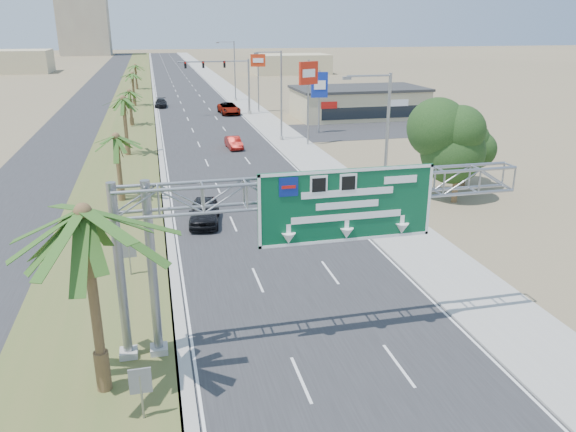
# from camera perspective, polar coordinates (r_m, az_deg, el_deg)

# --- Properties ---
(road) EXTENTS (12.00, 300.00, 0.02)m
(road) POSITION_cam_1_polar(r_m,az_deg,el_deg) (121.40, -10.48, 12.63)
(road) COLOR #28282B
(road) RESTS_ON ground
(sidewalk_right) EXTENTS (4.00, 300.00, 0.10)m
(sidewalk_right) POSITION_cam_1_polar(r_m,az_deg,el_deg) (122.16, -6.41, 12.87)
(sidewalk_right) COLOR #9E9B93
(sidewalk_right) RESTS_ON ground
(median_grass) EXTENTS (7.00, 300.00, 0.12)m
(median_grass) POSITION_cam_1_polar(r_m,az_deg,el_deg) (121.26, -15.31, 12.30)
(median_grass) COLOR #4F602A
(median_grass) RESTS_ON ground
(opposing_road) EXTENTS (8.00, 300.00, 0.02)m
(opposing_road) POSITION_cam_1_polar(r_m,az_deg,el_deg) (121.65, -18.67, 11.98)
(opposing_road) COLOR #28282B
(opposing_road) RESTS_ON ground
(sign_gantry) EXTENTS (16.75, 1.24, 7.50)m
(sign_gantry) POSITION_cam_1_polar(r_m,az_deg,el_deg) (22.29, 1.86, 1.24)
(sign_gantry) COLOR gray
(sign_gantry) RESTS_ON ground
(palm_near) EXTENTS (5.70, 5.70, 8.35)m
(palm_near) POSITION_cam_1_polar(r_m,az_deg,el_deg) (19.62, -20.10, 0.24)
(palm_near) COLOR brown
(palm_near) RESTS_ON ground
(palm_row_b) EXTENTS (3.99, 3.99, 5.95)m
(palm_row_b) POSITION_cam_1_polar(r_m,az_deg,el_deg) (43.36, -17.08, 7.60)
(palm_row_b) COLOR brown
(palm_row_b) RESTS_ON ground
(palm_row_c) EXTENTS (3.99, 3.99, 6.75)m
(palm_row_c) POSITION_cam_1_polar(r_m,az_deg,el_deg) (59.04, -16.40, 11.26)
(palm_row_c) COLOR brown
(palm_row_c) RESTS_ON ground
(palm_row_d) EXTENTS (3.99, 3.99, 5.45)m
(palm_row_d) POSITION_cam_1_polar(r_m,az_deg,el_deg) (77.05, -15.82, 12.02)
(palm_row_d) COLOR brown
(palm_row_d) RESTS_ON ground
(palm_row_e) EXTENTS (3.99, 3.99, 6.15)m
(palm_row_e) POSITION_cam_1_polar(r_m,az_deg,el_deg) (95.89, -15.55, 13.69)
(palm_row_e) COLOR brown
(palm_row_e) RESTS_ON ground
(palm_row_f) EXTENTS (3.99, 3.99, 5.75)m
(palm_row_f) POSITION_cam_1_polar(r_m,az_deg,el_deg) (120.84, -15.26, 14.50)
(palm_row_f) COLOR brown
(palm_row_f) RESTS_ON ground
(streetlight_near) EXTENTS (3.27, 0.44, 10.00)m
(streetlight_near) POSITION_cam_1_polar(r_m,az_deg,el_deg) (36.35, 9.62, 5.77)
(streetlight_near) COLOR gray
(streetlight_near) RESTS_ON ground
(streetlight_mid) EXTENTS (3.27, 0.44, 10.00)m
(streetlight_mid) POSITION_cam_1_polar(r_m,az_deg,el_deg) (64.60, -0.86, 11.75)
(streetlight_mid) COLOR gray
(streetlight_mid) RESTS_ON ground
(streetlight_far) EXTENTS (3.27, 0.44, 10.00)m
(streetlight_far) POSITION_cam_1_polar(r_m,az_deg,el_deg) (99.86, -5.53, 14.23)
(streetlight_far) COLOR gray
(streetlight_far) RESTS_ON ground
(signal_mast) EXTENTS (10.28, 0.71, 8.00)m
(signal_mast) POSITION_cam_1_polar(r_m,az_deg,el_deg) (83.74, -5.40, 13.44)
(signal_mast) COLOR gray
(signal_mast) RESTS_ON ground
(store_building) EXTENTS (18.00, 10.00, 4.00)m
(store_building) POSITION_cam_1_polar(r_m,az_deg,el_deg) (82.46, 7.17, 11.30)
(store_building) COLOR #C9B688
(store_building) RESTS_ON ground
(oak_near) EXTENTS (4.50, 4.50, 6.80)m
(oak_near) POSITION_cam_1_polar(r_m,az_deg,el_deg) (43.30, 17.05, 7.09)
(oak_near) COLOR brown
(oak_near) RESTS_ON ground
(oak_far) EXTENTS (3.50, 3.50, 5.60)m
(oak_far) POSITION_cam_1_polar(r_m,az_deg,el_deg) (48.32, 17.72, 7.33)
(oak_far) COLOR brown
(oak_far) RESTS_ON ground
(median_signback_a) EXTENTS (0.75, 0.08, 2.08)m
(median_signback_a) POSITION_cam_1_polar(r_m,az_deg,el_deg) (20.11, -14.74, -16.25)
(median_signback_a) COLOR gray
(median_signback_a) RESTS_ON ground
(median_signback_b) EXTENTS (0.75, 0.08, 2.08)m
(median_signback_b) POSITION_cam_1_polar(r_m,az_deg,el_deg) (30.78, -15.85, -3.50)
(median_signback_b) COLOR gray
(median_signback_b) RESTS_ON ground
(tower_distant) EXTENTS (20.00, 16.00, 35.00)m
(tower_distant) POSITION_cam_1_polar(r_m,az_deg,el_deg) (261.80, -20.15, 18.94)
(tower_distant) COLOR tan
(tower_distant) RESTS_ON ground
(building_distant_left) EXTENTS (24.00, 14.00, 6.00)m
(building_distant_left) POSITION_cam_1_polar(r_m,az_deg,el_deg) (175.06, -26.92, 13.81)
(building_distant_left) COLOR #C9B688
(building_distant_left) RESTS_ON ground
(building_distant_right) EXTENTS (20.00, 12.00, 5.00)m
(building_distant_right) POSITION_cam_1_polar(r_m,az_deg,el_deg) (155.29, 0.24, 15.18)
(building_distant_right) COLOR #C9B688
(building_distant_right) RESTS_ON ground
(car_left_lane) EXTENTS (2.56, 5.00, 1.63)m
(car_left_lane) POSITION_cam_1_polar(r_m,az_deg,el_deg) (38.18, -8.50, 0.41)
(car_left_lane) COLOR black
(car_left_lane) RESTS_ON ground
(car_mid_lane) EXTENTS (1.62, 3.99, 1.29)m
(car_mid_lane) POSITION_cam_1_polar(r_m,az_deg,el_deg) (61.22, -5.54, 7.41)
(car_mid_lane) COLOR maroon
(car_mid_lane) RESTS_ON ground
(car_right_lane) EXTENTS (3.02, 6.06, 1.65)m
(car_right_lane) POSITION_cam_1_polar(r_m,az_deg,el_deg) (85.43, -6.03, 10.81)
(car_right_lane) COLOR gray
(car_right_lane) RESTS_ON ground
(car_far) EXTENTS (2.08, 4.60, 1.31)m
(car_far) POSITION_cam_1_polar(r_m,az_deg,el_deg) (94.36, -12.80, 11.12)
(car_far) COLOR black
(car_far) RESTS_ON ground
(pole_sign_red_near) EXTENTS (2.32, 1.23, 9.21)m
(pole_sign_red_near) POSITION_cam_1_polar(r_m,az_deg,el_deg) (61.89, 2.09, 13.81)
(pole_sign_red_near) COLOR gray
(pole_sign_red_near) RESTS_ON ground
(pole_sign_blue) EXTENTS (2.02, 0.53, 7.54)m
(pole_sign_blue) POSITION_cam_1_polar(r_m,az_deg,el_deg) (69.30, 3.21, 12.92)
(pole_sign_blue) COLOR gray
(pole_sign_blue) RESTS_ON ground
(pole_sign_red_far) EXTENTS (2.21, 0.75, 8.73)m
(pole_sign_red_far) POSITION_cam_1_polar(r_m,az_deg,el_deg) (86.35, -3.06, 15.03)
(pole_sign_red_far) COLOR gray
(pole_sign_red_far) RESTS_ON ground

